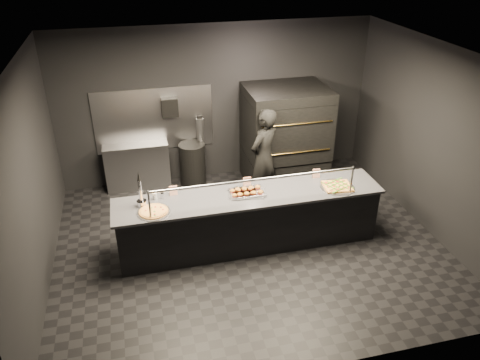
{
  "coord_description": "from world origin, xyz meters",
  "views": [
    {
      "loc": [
        -1.6,
        -5.87,
        4.51
      ],
      "look_at": [
        -0.1,
        0.2,
        1.08
      ],
      "focal_mm": 35.0,
      "sensor_mm": 36.0,
      "label": 1
    }
  ],
  "objects_px": {
    "beer_tap": "(141,196)",
    "round_pizza": "(154,211)",
    "towel_dispenser": "(170,107)",
    "square_pizza": "(337,186)",
    "service_counter": "(249,220)",
    "prep_shelf": "(137,166)",
    "slider_tray_b": "(249,192)",
    "fire_extinguisher": "(200,129)",
    "pizza_oven": "(285,136)",
    "worker": "(264,157)",
    "slider_tray_a": "(243,193)",
    "trash_bin": "(192,164)"
  },
  "relations": [
    {
      "from": "slider_tray_b",
      "to": "worker",
      "type": "distance_m",
      "value": 1.34
    },
    {
      "from": "trash_bin",
      "to": "square_pizza",
      "type": "bearing_deg",
      "value": -50.28
    },
    {
      "from": "slider_tray_b",
      "to": "trash_bin",
      "type": "height_order",
      "value": "slider_tray_b"
    },
    {
      "from": "pizza_oven",
      "to": "trash_bin",
      "type": "bearing_deg",
      "value": 169.67
    },
    {
      "from": "beer_tap",
      "to": "round_pizza",
      "type": "bearing_deg",
      "value": -56.09
    },
    {
      "from": "service_counter",
      "to": "slider_tray_a",
      "type": "xyz_separation_m",
      "value": [
        -0.1,
        0.04,
        0.48
      ]
    },
    {
      "from": "round_pizza",
      "to": "trash_bin",
      "type": "relative_size",
      "value": 0.57
    },
    {
      "from": "beer_tap",
      "to": "round_pizza",
      "type": "distance_m",
      "value": 0.3
    },
    {
      "from": "prep_shelf",
      "to": "round_pizza",
      "type": "distance_m",
      "value": 2.52
    },
    {
      "from": "service_counter",
      "to": "square_pizza",
      "type": "relative_size",
      "value": 7.62
    },
    {
      "from": "service_counter",
      "to": "towel_dispenser",
      "type": "xyz_separation_m",
      "value": [
        -0.9,
        2.39,
        1.09
      ]
    },
    {
      "from": "towel_dispenser",
      "to": "fire_extinguisher",
      "type": "distance_m",
      "value": 0.74
    },
    {
      "from": "service_counter",
      "to": "round_pizza",
      "type": "xyz_separation_m",
      "value": [
        -1.45,
        -0.15,
        0.47
      ]
    },
    {
      "from": "pizza_oven",
      "to": "trash_bin",
      "type": "xyz_separation_m",
      "value": [
        -1.76,
        0.32,
        -0.55
      ]
    },
    {
      "from": "fire_extinguisher",
      "to": "trash_bin",
      "type": "height_order",
      "value": "fire_extinguisher"
    },
    {
      "from": "prep_shelf",
      "to": "fire_extinguisher",
      "type": "xyz_separation_m",
      "value": [
        1.25,
        0.08,
        0.61
      ]
    },
    {
      "from": "slider_tray_b",
      "to": "square_pizza",
      "type": "distance_m",
      "value": 1.39
    },
    {
      "from": "beer_tap",
      "to": "slider_tray_a",
      "type": "bearing_deg",
      "value": -1.1
    },
    {
      "from": "round_pizza",
      "to": "prep_shelf",
      "type": "bearing_deg",
      "value": 93.48
    },
    {
      "from": "prep_shelf",
      "to": "trash_bin",
      "type": "distance_m",
      "value": 1.05
    },
    {
      "from": "pizza_oven",
      "to": "slider_tray_b",
      "type": "distance_m",
      "value": 2.21
    },
    {
      "from": "service_counter",
      "to": "square_pizza",
      "type": "xyz_separation_m",
      "value": [
        1.38,
        -0.11,
        0.47
      ]
    },
    {
      "from": "pizza_oven",
      "to": "slider_tray_b",
      "type": "relative_size",
      "value": 3.49
    },
    {
      "from": "towel_dispenser",
      "to": "beer_tap",
      "type": "height_order",
      "value": "towel_dispenser"
    },
    {
      "from": "slider_tray_a",
      "to": "square_pizza",
      "type": "relative_size",
      "value": 0.86
    },
    {
      "from": "towel_dispenser",
      "to": "beer_tap",
      "type": "bearing_deg",
      "value": -106.81
    },
    {
      "from": "slider_tray_a",
      "to": "prep_shelf",
      "type": "bearing_deg",
      "value": 123.39
    },
    {
      "from": "prep_shelf",
      "to": "slider_tray_b",
      "type": "height_order",
      "value": "slider_tray_b"
    },
    {
      "from": "slider_tray_b",
      "to": "trash_bin",
      "type": "relative_size",
      "value": 0.65
    },
    {
      "from": "service_counter",
      "to": "beer_tap",
      "type": "xyz_separation_m",
      "value": [
        -1.6,
        0.07,
        0.61
      ]
    },
    {
      "from": "service_counter",
      "to": "trash_bin",
      "type": "bearing_deg",
      "value": 104.09
    },
    {
      "from": "beer_tap",
      "to": "slider_tray_a",
      "type": "height_order",
      "value": "beer_tap"
    },
    {
      "from": "towel_dispenser",
      "to": "slider_tray_a",
      "type": "relative_size",
      "value": 0.76
    },
    {
      "from": "towel_dispenser",
      "to": "fire_extinguisher",
      "type": "bearing_deg",
      "value": 1.04
    },
    {
      "from": "towel_dispenser",
      "to": "square_pizza",
      "type": "relative_size",
      "value": 0.65
    },
    {
      "from": "trash_bin",
      "to": "fire_extinguisher",
      "type": "bearing_deg",
      "value": 40.98
    },
    {
      "from": "beer_tap",
      "to": "trash_bin",
      "type": "distance_m",
      "value": 2.48
    },
    {
      "from": "beer_tap",
      "to": "slider_tray_b",
      "type": "relative_size",
      "value": 1.02
    },
    {
      "from": "prep_shelf",
      "to": "fire_extinguisher",
      "type": "bearing_deg",
      "value": 3.66
    },
    {
      "from": "service_counter",
      "to": "pizza_oven",
      "type": "bearing_deg",
      "value": 57.73
    },
    {
      "from": "pizza_oven",
      "to": "fire_extinguisher",
      "type": "distance_m",
      "value": 1.63
    },
    {
      "from": "fire_extinguisher",
      "to": "beer_tap",
      "type": "xyz_separation_m",
      "value": [
        -1.25,
        -2.33,
        0.02
      ]
    },
    {
      "from": "round_pizza",
      "to": "pizza_oven",
      "type": "bearing_deg",
      "value": 37.72
    },
    {
      "from": "square_pizza",
      "to": "worker",
      "type": "distance_m",
      "value": 1.57
    },
    {
      "from": "prep_shelf",
      "to": "worker",
      "type": "bearing_deg",
      "value": -26.07
    },
    {
      "from": "slider_tray_b",
      "to": "towel_dispenser",
      "type": "bearing_deg",
      "value": 111.0
    },
    {
      "from": "beer_tap",
      "to": "square_pizza",
      "type": "bearing_deg",
      "value": -3.51
    },
    {
      "from": "slider_tray_b",
      "to": "trash_bin",
      "type": "bearing_deg",
      "value": 104.37
    },
    {
      "from": "round_pizza",
      "to": "worker",
      "type": "xyz_separation_m",
      "value": [
        2.04,
        1.4,
        -0.04
      ]
    },
    {
      "from": "pizza_oven",
      "to": "square_pizza",
      "type": "relative_size",
      "value": 3.55
    }
  ]
}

